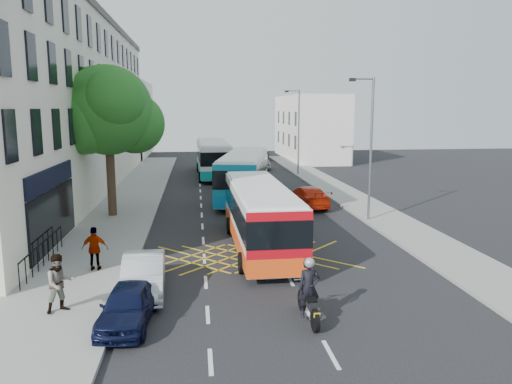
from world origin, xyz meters
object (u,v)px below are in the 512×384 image
object	(u,v)px
bus_near	(260,215)
distant_car_dark	(260,154)
bus_far	(213,158)
red_hatchback	(307,197)
pedestrian_near	(60,283)
pedestrian_far	(95,249)
bus_mid	(244,175)
lamp_near	(369,142)
parked_car_blue	(128,305)
street_tree	(108,111)
parked_car_silver	(143,275)
distant_car_silver	(264,163)
motorbike	(309,291)
distant_car_grey	(210,162)
lamp_far	(298,128)

from	to	relation	value
bus_near	distant_car_dark	xyz separation A→B (m)	(5.14, 40.27, -0.93)
bus_far	red_hatchback	size ratio (longest dim) A/B	2.50
pedestrian_near	pedestrian_far	bearing A→B (deg)	53.39
bus_mid	lamp_near	bearing A→B (deg)	-41.50
parked_car_blue	street_tree	bearing A→B (deg)	105.43
street_tree	distant_car_dark	xyz separation A→B (m)	(13.06, 32.69, -5.66)
street_tree	parked_car_blue	distance (m)	16.67
bus_mid	parked_car_silver	bearing A→B (deg)	-95.09
lamp_near	pedestrian_near	size ratio (longest dim) A/B	4.28
bus_near	bus_mid	distance (m)	12.89
parked_car_silver	distant_car_silver	world-z (taller)	parked_car_silver
bus_far	distant_car_silver	world-z (taller)	bus_far
lamp_near	distant_car_silver	world-z (taller)	lamp_near
bus_mid	motorbike	distance (m)	21.10
bus_far	distant_car_grey	world-z (taller)	bus_far
bus_mid	distant_car_dark	world-z (taller)	bus_mid
motorbike	distant_car_silver	distance (m)	38.42
street_tree	parked_car_blue	size ratio (longest dim) A/B	2.44
lamp_far	distant_car_dark	world-z (taller)	lamp_far
lamp_near	distant_car_grey	bearing A→B (deg)	107.08
lamp_far	bus_near	bearing A→B (deg)	-105.40
bus_near	parked_car_silver	bearing A→B (deg)	-133.27
bus_far	lamp_far	bearing A→B (deg)	-4.80
lamp_far	parked_car_silver	distance (m)	32.25
bus_far	motorbike	size ratio (longest dim) A/B	5.25
parked_car_blue	red_hatchback	xyz separation A→B (m)	(9.35, 17.17, 0.08)
bus_far	distant_car_grey	bearing A→B (deg)	90.05
bus_far	parked_car_blue	world-z (taller)	bus_far
street_tree	motorbike	world-z (taller)	street_tree
distant_car_silver	distant_car_dark	distance (m)	10.28
parked_car_blue	distant_car_dark	distance (m)	49.15
bus_mid	pedestrian_near	bearing A→B (deg)	-99.97
lamp_near	distant_car_silver	xyz separation A→B (m)	(-2.54, 25.41, -3.96)
parked_car_silver	motorbike	bearing A→B (deg)	-32.13
lamp_far	street_tree	bearing A→B (deg)	-130.81
motorbike	parked_car_blue	world-z (taller)	motorbike
bus_near	red_hatchback	xyz separation A→B (m)	(4.34, 9.35, -0.87)
motorbike	distant_car_grey	bearing A→B (deg)	90.85
bus_far	pedestrian_near	xyz separation A→B (m)	(-5.90, -32.05, -0.68)
bus_mid	distant_car_grey	distance (m)	18.58
pedestrian_near	pedestrian_far	world-z (taller)	pedestrian_near
distant_car_silver	distant_car_dark	bearing A→B (deg)	-87.64
bus_near	motorbike	xyz separation A→B (m)	(0.46, -8.21, -0.62)
parked_car_blue	red_hatchback	bearing A→B (deg)	66.16
lamp_far	distant_car_grey	world-z (taller)	lamp_far
motorbike	distant_car_dark	distance (m)	48.71
lamp_near	parked_car_blue	bearing A→B (deg)	-133.48
bus_mid	red_hatchback	distance (m)	5.31
red_hatchback	pedestrian_far	bearing A→B (deg)	40.18
lamp_far	parked_car_silver	xyz separation A→B (m)	(-11.59, -29.84, -3.94)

